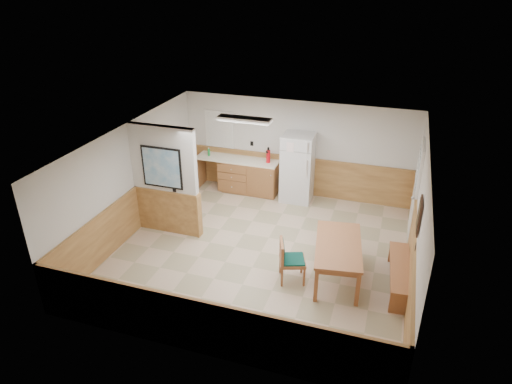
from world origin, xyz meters
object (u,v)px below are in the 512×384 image
(dining_bench, at_px, (400,271))
(soap_bottle, at_px, (209,152))
(refrigerator, at_px, (298,168))
(dining_table, at_px, (338,248))
(fire_extinguisher, at_px, (268,156))
(dining_chair, at_px, (288,258))

(dining_bench, bearing_deg, soap_bottle, 146.30)
(refrigerator, height_order, dining_table, refrigerator)
(refrigerator, xyz_separation_m, dining_bench, (2.67, -2.92, -0.53))
(refrigerator, height_order, fire_extinguisher, refrigerator)
(dining_table, distance_m, fire_extinguisher, 3.86)
(dining_chair, xyz_separation_m, fire_extinguisher, (-1.42, 3.44, 0.59))
(dining_chair, relative_size, fire_extinguisher, 2.08)
(dining_bench, xyz_separation_m, dining_chair, (-2.04, -0.45, 0.15))
(dining_bench, height_order, soap_bottle, soap_bottle)
(fire_extinguisher, bearing_deg, refrigerator, -28.37)
(dining_table, bearing_deg, fire_extinguisher, 118.24)
(refrigerator, distance_m, dining_bench, 3.99)
(dining_bench, relative_size, fire_extinguisher, 4.16)
(refrigerator, distance_m, fire_extinguisher, 0.82)
(refrigerator, relative_size, soap_bottle, 9.05)
(dining_chair, bearing_deg, refrigerator, 81.22)
(dining_table, xyz_separation_m, dining_bench, (1.15, 0.08, -0.31))
(dining_table, relative_size, dining_chair, 2.11)
(dining_chair, bearing_deg, dining_table, 3.39)
(dining_bench, height_order, dining_chair, dining_chair)
(soap_bottle, bearing_deg, dining_chair, -48.04)
(dining_table, xyz_separation_m, fire_extinguisher, (-2.30, 3.07, 0.42))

